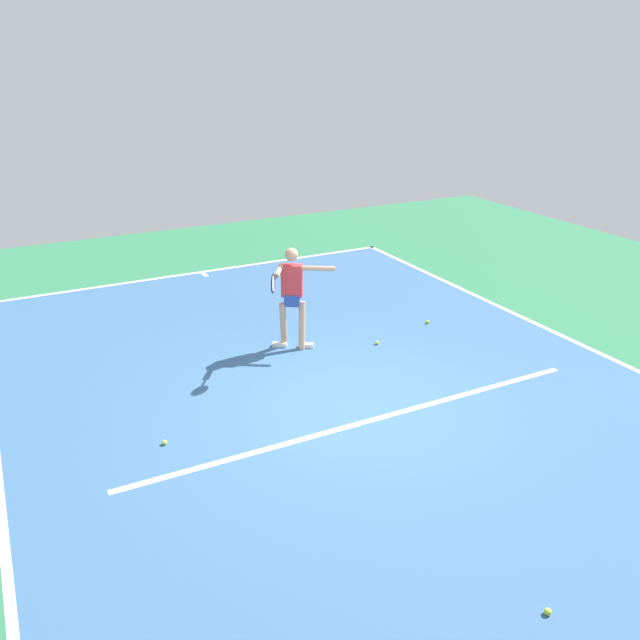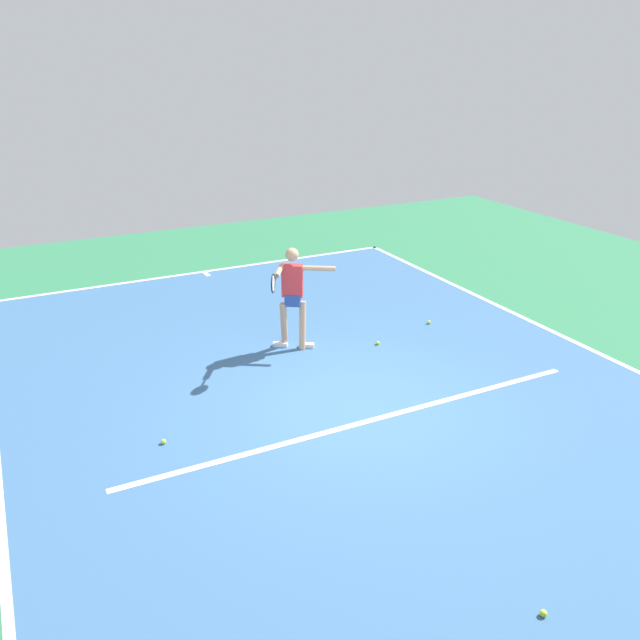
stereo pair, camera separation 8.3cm
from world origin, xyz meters
name	(u,v)px [view 1 (the left image)]	position (x,y,z in m)	size (l,w,h in m)	color
ground_plane	(353,407)	(0.00, 0.00, 0.00)	(22.06, 22.06, 0.00)	#2D754C
court_surface	(353,406)	(0.00, 0.00, 0.00)	(9.11, 13.84, 0.00)	#38608E
court_line_baseline_near	(202,272)	(0.00, -6.87, 0.00)	(9.11, 0.10, 0.01)	white
court_line_sideline_left	(584,346)	(-4.51, 0.00, 0.00)	(0.10, 13.84, 0.01)	white
court_line_sideline_right	(0,499)	(4.51, 0.00, 0.00)	(0.10, 13.84, 0.01)	white
court_line_service	(369,421)	(0.00, 0.44, 0.00)	(6.83, 0.10, 0.01)	white
court_line_centre_mark	(205,274)	(0.00, -6.67, 0.00)	(0.10, 0.30, 0.01)	white
tennis_player	(292,292)	(-0.09, -2.18, 0.99)	(1.32, 1.02, 1.73)	tan
tennis_ball_by_baseline	(165,442)	(2.59, -0.24, 0.03)	(0.07, 0.07, 0.07)	#C6E53D
tennis_ball_far_corner	(548,612)	(0.30, 3.97, 0.03)	(0.07, 0.07, 0.07)	#C6E53D
tennis_ball_by_sideline	(377,343)	(-1.42, -1.65, 0.03)	(0.07, 0.07, 0.07)	#CCE033
tennis_ball_centre_court	(428,322)	(-2.74, -2.02, 0.03)	(0.07, 0.07, 0.07)	yellow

